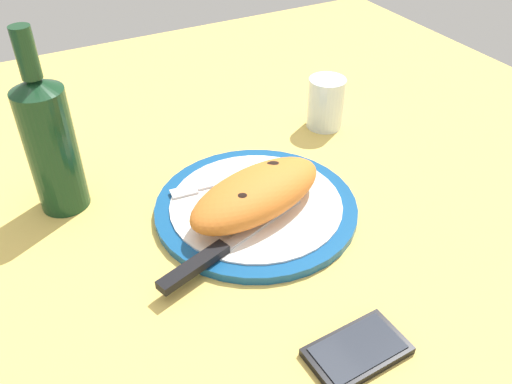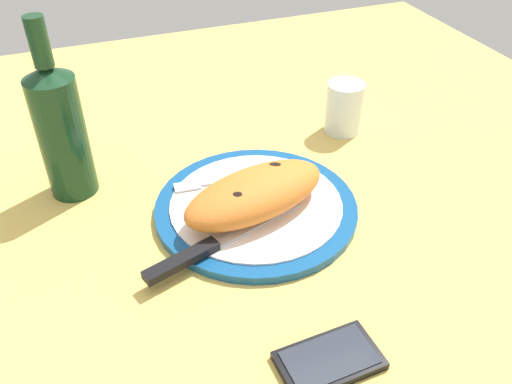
{
  "view_description": "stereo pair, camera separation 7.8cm",
  "coord_description": "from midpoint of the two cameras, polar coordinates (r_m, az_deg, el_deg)",
  "views": [
    {
      "loc": [
        29.48,
        55.05,
        51.08
      ],
      "look_at": [
        0.0,
        0.0,
        3.6
      ],
      "focal_mm": 37.88,
      "sensor_mm": 36.0,
      "label": 1
    },
    {
      "loc": [
        22.35,
        58.31,
        51.08
      ],
      "look_at": [
        0.0,
        0.0,
        3.6
      ],
      "focal_mm": 37.88,
      "sensor_mm": 36.0,
      "label": 2
    }
  ],
  "objects": [
    {
      "name": "fork",
      "position": [
        0.83,
        -1.67,
        0.94
      ],
      "size": [
        15.84,
        3.17,
        0.4
      ],
      "color": "silver",
      "rests_on": "plate"
    },
    {
      "name": "plate",
      "position": [
        0.8,
        2.8,
        -1.72
      ],
      "size": [
        29.99,
        29.99,
        1.6
      ],
      "color": "navy",
      "rests_on": "ground_plane"
    },
    {
      "name": "wine_bottle",
      "position": [
        0.82,
        -17.39,
        6.29
      ],
      "size": [
        7.15,
        7.15,
        27.53
      ],
      "color": "#14381E",
      "rests_on": "ground_plane"
    },
    {
      "name": "water_glass",
      "position": [
        1.0,
        11.5,
        8.32
      ],
      "size": [
        6.65,
        6.65,
        9.36
      ],
      "color": "silver",
      "rests_on": "ground_plane"
    },
    {
      "name": "smartphone",
      "position": [
        0.63,
        11.45,
        -17.2
      ],
      "size": [
        11.54,
        7.06,
        1.16
      ],
      "color": "black",
      "rests_on": "ground_plane"
    },
    {
      "name": "calzone",
      "position": [
        0.76,
        2.85,
        -0.29
      ],
      "size": [
        24.28,
        15.27,
        5.85
      ],
      "color": "orange",
      "rests_on": "plate"
    },
    {
      "name": "ground_plane",
      "position": [
        0.82,
        2.75,
        -2.96
      ],
      "size": [
        150.0,
        150.0,
        3.0
      ],
      "primitive_type": "cube",
      "color": "#DBB756"
    },
    {
      "name": "knife",
      "position": [
        0.71,
        -2.43,
        -6.24
      ],
      "size": [
        24.67,
        9.5,
        1.2
      ],
      "color": "silver",
      "rests_on": "plate"
    }
  ]
}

